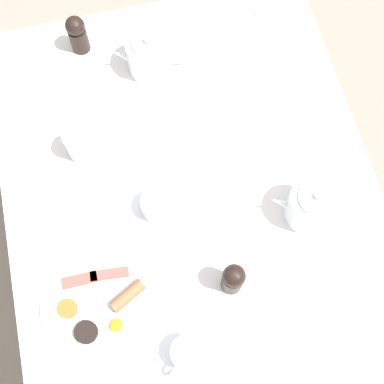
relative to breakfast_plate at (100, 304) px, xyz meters
The scene contains 14 objects.
ground_plane 0.82m from the breakfast_plate, 38.93° to the left, with size 8.00×8.00×0.00m, color gray.
table 0.35m from the breakfast_plate, 38.93° to the left, with size 0.93×1.21×0.74m.
breakfast_plate is the anchor object (origin of this frame).
teapot_near 0.66m from the breakfast_plate, 68.01° to the left, with size 0.21×0.12×0.13m.
teapot_far 0.55m from the breakfast_plate, 10.99° to the left, with size 0.20×0.12×0.13m.
teacup_with_saucer_left 0.23m from the breakfast_plate, 42.15° to the right, with size 0.15×0.15×0.06m.
teacup_with_saucer_right 0.27m from the breakfast_plate, 48.03° to the left, with size 0.15×0.15×0.06m.
water_glass_tall 0.40m from the breakfast_plate, 87.00° to the left, with size 0.07×0.07×0.09m.
pepper_grinder 0.31m from the breakfast_plate, ahead, with size 0.05×0.05×0.12m.
salt_grinder 0.72m from the breakfast_plate, 84.40° to the left, with size 0.05×0.05×0.12m.
napkin_folded 0.62m from the breakfast_plate, 48.12° to the left, with size 0.14×0.15×0.01m.
fork_by_plate 0.45m from the breakfast_plate, 21.89° to the right, with size 0.13×0.14×0.00m.
knife_by_plate 0.89m from the breakfast_plate, 48.26° to the left, with size 0.09×0.20×0.00m.
fork_spare 0.44m from the breakfast_plate, 40.88° to the left, with size 0.16×0.02×0.00m.
Camera 1 is at (-0.11, -0.45, 1.98)m, focal length 50.00 mm.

